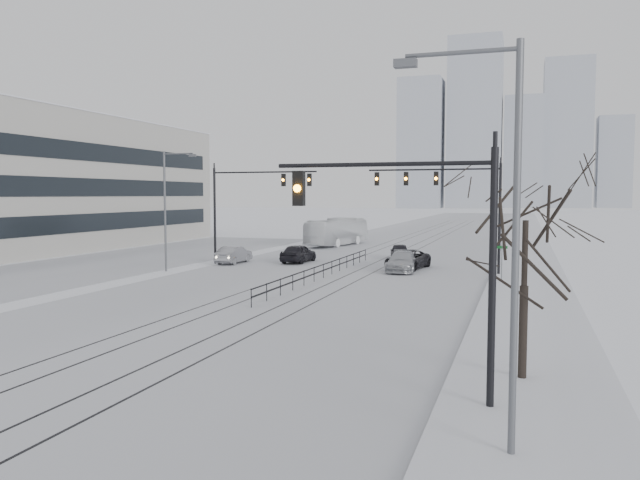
{
  "coord_description": "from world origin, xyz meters",
  "views": [
    {
      "loc": [
        13.16,
        -10.81,
        5.77
      ],
      "look_at": [
        2.13,
        22.76,
        3.2
      ],
      "focal_mm": 35.0,
      "sensor_mm": 36.0,
      "label": 1
    }
  ],
  "objects_px": {
    "traffic_mast_near": "(431,240)",
    "sedan_nb_far": "(400,252)",
    "sedan_nb_right": "(402,262)",
    "sedan_nb_front": "(408,260)",
    "bare_tree": "(525,237)",
    "box_truck": "(337,232)",
    "sedan_sb_inner": "(298,253)",
    "sedan_sb_outer": "(234,255)"
  },
  "relations": [
    {
      "from": "traffic_mast_near",
      "to": "sedan_nb_far",
      "type": "relative_size",
      "value": 1.71
    },
    {
      "from": "sedan_nb_right",
      "to": "sedan_nb_far",
      "type": "distance_m",
      "value": 8.54
    },
    {
      "from": "sedan_nb_front",
      "to": "bare_tree",
      "type": "bearing_deg",
      "value": -63.2
    },
    {
      "from": "box_truck",
      "to": "sedan_nb_far",
      "type": "bearing_deg",
      "value": 137.45
    },
    {
      "from": "sedan_nb_far",
      "to": "bare_tree",
      "type": "bearing_deg",
      "value": -84.85
    },
    {
      "from": "bare_tree",
      "to": "box_truck",
      "type": "height_order",
      "value": "bare_tree"
    },
    {
      "from": "traffic_mast_near",
      "to": "sedan_sb_inner",
      "type": "height_order",
      "value": "traffic_mast_near"
    },
    {
      "from": "sedan_sb_inner",
      "to": "sedan_nb_right",
      "type": "height_order",
      "value": "sedan_sb_inner"
    },
    {
      "from": "sedan_nb_right",
      "to": "sedan_nb_front",
      "type": "bearing_deg",
      "value": 81.97
    },
    {
      "from": "sedan_sb_outer",
      "to": "traffic_mast_near",
      "type": "bearing_deg",
      "value": 124.12
    },
    {
      "from": "traffic_mast_near",
      "to": "sedan_sb_outer",
      "type": "distance_m",
      "value": 37.08
    },
    {
      "from": "sedan_sb_outer",
      "to": "sedan_nb_right",
      "type": "bearing_deg",
      "value": 175.46
    },
    {
      "from": "sedan_sb_inner",
      "to": "sedan_sb_outer",
      "type": "bearing_deg",
      "value": 27.26
    },
    {
      "from": "sedan_sb_inner",
      "to": "sedan_nb_front",
      "type": "relative_size",
      "value": 0.9
    },
    {
      "from": "sedan_sb_outer",
      "to": "sedan_nb_far",
      "type": "height_order",
      "value": "sedan_sb_outer"
    },
    {
      "from": "sedan_sb_outer",
      "to": "sedan_sb_inner",
      "type": "bearing_deg",
      "value": -155.19
    },
    {
      "from": "bare_tree",
      "to": "sedan_nb_front",
      "type": "relative_size",
      "value": 1.19
    },
    {
      "from": "bare_tree",
      "to": "box_truck",
      "type": "xyz_separation_m",
      "value": [
        -20.2,
        47.75,
        -2.95
      ]
    },
    {
      "from": "bare_tree",
      "to": "sedan_nb_front",
      "type": "bearing_deg",
      "value": 107.02
    },
    {
      "from": "bare_tree",
      "to": "sedan_nb_front",
      "type": "xyz_separation_m",
      "value": [
        -8.61,
        28.13,
        -3.77
      ]
    },
    {
      "from": "traffic_mast_near",
      "to": "sedan_nb_front",
      "type": "bearing_deg",
      "value": 101.26
    },
    {
      "from": "sedan_nb_front",
      "to": "box_truck",
      "type": "height_order",
      "value": "box_truck"
    },
    {
      "from": "sedan_sb_outer",
      "to": "box_truck",
      "type": "xyz_separation_m",
      "value": [
        3.0,
        20.29,
        0.83
      ]
    },
    {
      "from": "box_truck",
      "to": "sedan_sb_inner",
      "type": "bearing_deg",
      "value": 106.91
    },
    {
      "from": "sedan_sb_inner",
      "to": "sedan_sb_outer",
      "type": "relative_size",
      "value": 1.06
    },
    {
      "from": "traffic_mast_near",
      "to": "sedan_nb_right",
      "type": "xyz_separation_m",
      "value": [
        -6.3,
        29.36,
        -3.81
      ]
    },
    {
      "from": "bare_tree",
      "to": "sedan_sb_inner",
      "type": "bearing_deg",
      "value": 121.54
    },
    {
      "from": "sedan_sb_outer",
      "to": "sedan_nb_right",
      "type": "relative_size",
      "value": 0.84
    },
    {
      "from": "sedan_sb_outer",
      "to": "sedan_nb_far",
      "type": "relative_size",
      "value": 1.06
    },
    {
      "from": "sedan_nb_front",
      "to": "sedan_sb_outer",
      "type": "bearing_deg",
      "value": -167.59
    },
    {
      "from": "bare_tree",
      "to": "sedan_nb_right",
      "type": "xyz_separation_m",
      "value": [
        -8.72,
        26.36,
        -3.74
      ]
    },
    {
      "from": "bare_tree",
      "to": "sedan_nb_front",
      "type": "height_order",
      "value": "bare_tree"
    },
    {
      "from": "traffic_mast_near",
      "to": "box_truck",
      "type": "distance_m",
      "value": 53.87
    },
    {
      "from": "bare_tree",
      "to": "sedan_nb_far",
      "type": "height_order",
      "value": "bare_tree"
    },
    {
      "from": "box_truck",
      "to": "sedan_sb_outer",
      "type": "bearing_deg",
      "value": 92.36
    },
    {
      "from": "sedan_nb_front",
      "to": "traffic_mast_near",
      "type": "bearing_deg",
      "value": -68.96
    },
    {
      "from": "box_truck",
      "to": "sedan_nb_right",
      "type": "bearing_deg",
      "value": 128.99
    },
    {
      "from": "sedan_sb_inner",
      "to": "box_truck",
      "type": "bearing_deg",
      "value": -81.61
    },
    {
      "from": "sedan_sb_inner",
      "to": "sedan_nb_right",
      "type": "bearing_deg",
      "value": 162.63
    },
    {
      "from": "sedan_nb_right",
      "to": "sedan_nb_far",
      "type": "xyz_separation_m",
      "value": [
        -1.77,
        8.36,
        -0.05
      ]
    },
    {
      "from": "sedan_nb_front",
      "to": "sedan_nb_right",
      "type": "relative_size",
      "value": 0.99
    },
    {
      "from": "traffic_mast_near",
      "to": "sedan_nb_right",
      "type": "distance_m",
      "value": 30.27
    }
  ]
}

